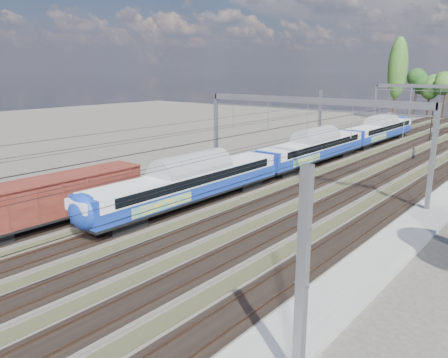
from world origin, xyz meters
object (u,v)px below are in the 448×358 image
Objects in this scene: emu_train at (314,145)px; worker at (413,154)px; freight_boxcar at (55,198)px; signal_near at (432,118)px.

emu_train is 38.63× the size of worker.
freight_boxcar is 45.00m from worker.
emu_train is 4.64× the size of freight_boxcar.
freight_boxcar is 2.31× the size of signal_near.
freight_boxcar is 61.85m from signal_near.
signal_near reaches higher than worker.
freight_boxcar is at bearing -174.96° from worker.
freight_boxcar is (-4.50, -31.48, -0.45)m from emu_train.
freight_boxcar is at bearing -116.83° from signal_near.
emu_train is at bearing 165.75° from worker.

